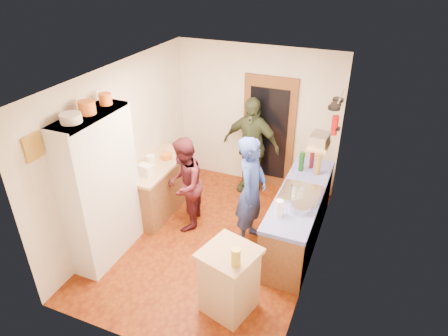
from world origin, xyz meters
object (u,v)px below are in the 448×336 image
Objects in this scene: right_counter_base at (298,218)px; island_base at (229,282)px; hutch_body at (101,189)px; person_back at (251,146)px; person_hob at (253,193)px; person_left at (187,183)px.

island_base is at bearing -106.51° from right_counter_base.
hutch_body reaches higher than person_back.
person_back reaches higher than person_hob.
right_counter_base is 1.22× the size of person_back.
person_hob is 1.10m from person_left.
person_hob is (1.85, 1.04, -0.23)m from hutch_body.
person_back is (-1.16, 1.15, 0.48)m from right_counter_base.
person_hob is at bearing 29.40° from hutch_body.
person_hob reaches higher than person_left.
person_hob is (-0.65, -0.26, 0.45)m from right_counter_base.
right_counter_base is (2.50, 1.30, -0.68)m from hutch_body.
person_hob is at bearing 74.16° from person_left.
hutch_body is 2.56× the size of island_base.
person_back reaches higher than island_base.
person_hob reaches higher than island_base.
hutch_body reaches higher than right_counter_base.
hutch_body reaches higher than island_base.
person_hob is 1.13× the size of person_left.
island_base is 1.90m from person_left.
person_back is (-0.68, 2.77, 0.47)m from island_base.
hutch_body is at bearing -152.53° from right_counter_base.
person_hob reaches higher than right_counter_base.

